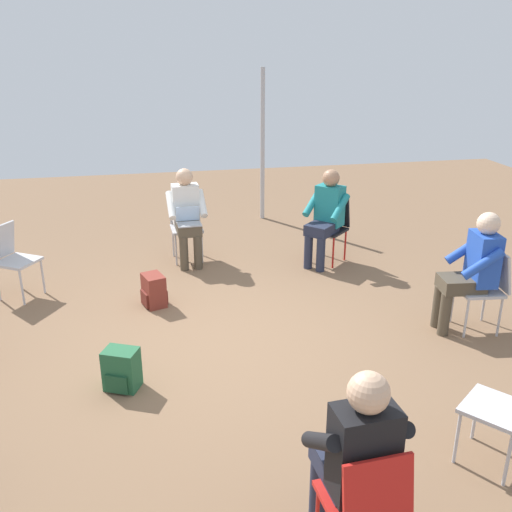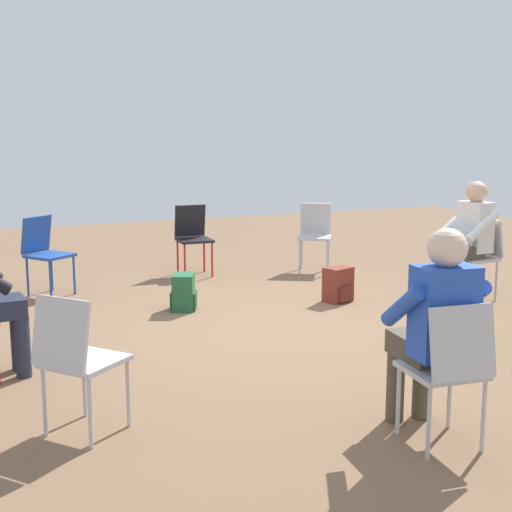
{
  "view_description": "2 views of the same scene",
  "coord_description": "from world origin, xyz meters",
  "px_view_note": "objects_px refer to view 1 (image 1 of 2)",
  "views": [
    {
      "loc": [
        0.6,
        4.89,
        2.78
      ],
      "look_at": [
        -0.34,
        0.23,
        0.96
      ],
      "focal_mm": 40.0,
      "sensor_mm": 36.0,
      "label": 1
    },
    {
      "loc": [
        -5.66,
        2.74,
        1.77
      ],
      "look_at": [
        0.4,
        0.05,
        0.58
      ],
      "focal_mm": 50.0,
      "sensor_mm": 36.0,
      "label": 2
    }
  ],
  "objects_px": {
    "chair_north": "(366,502)",
    "person_in_blue": "(473,266)",
    "person_in_black": "(355,451)",
    "person_with_laptop": "(187,212)",
    "chair_south": "(186,223)",
    "backpack_near_laptop_user": "(154,292)",
    "chair_southwest": "(331,224)",
    "chair_west": "(487,284)",
    "person_in_teal": "(326,213)",
    "chair_northwest": "(508,405)",
    "chair_southeast": "(12,256)",
    "backpack_by_empty_chair": "(122,371)"
  },
  "relations": [
    {
      "from": "person_with_laptop",
      "to": "chair_south",
      "type": "bearing_deg",
      "value": -90.0
    },
    {
      "from": "person_in_black",
      "to": "backpack_near_laptop_user",
      "type": "distance_m",
      "value": 3.69
    },
    {
      "from": "chair_southwest",
      "to": "person_in_black",
      "type": "distance_m",
      "value": 4.67
    },
    {
      "from": "chair_southwest",
      "to": "backpack_near_laptop_user",
      "type": "xyz_separation_m",
      "value": [
        2.36,
        0.95,
        -0.34
      ]
    },
    {
      "from": "chair_northwest",
      "to": "chair_southwest",
      "type": "xyz_separation_m",
      "value": [
        -0.1,
        -4.01,
        0.0
      ]
    },
    {
      "from": "chair_west",
      "to": "chair_northwest",
      "type": "xyz_separation_m",
      "value": [
        1.0,
        1.85,
        0.0
      ]
    },
    {
      "from": "chair_west",
      "to": "chair_northwest",
      "type": "bearing_deg",
      "value": 158.46
    },
    {
      "from": "chair_south",
      "to": "chair_west",
      "type": "height_order",
      "value": "same"
    },
    {
      "from": "chair_northwest",
      "to": "person_with_laptop",
      "type": "xyz_separation_m",
      "value": [
        1.76,
        -4.3,
        0.2
      ]
    },
    {
      "from": "chair_southeast",
      "to": "person_in_blue",
      "type": "distance_m",
      "value": 4.96
    },
    {
      "from": "chair_south",
      "to": "chair_west",
      "type": "xyz_separation_m",
      "value": [
        -2.77,
        2.62,
        0.0
      ]
    },
    {
      "from": "chair_southeast",
      "to": "chair_north",
      "type": "xyz_separation_m",
      "value": [
        -2.55,
        4.24,
        0.0
      ]
    },
    {
      "from": "backpack_near_laptop_user",
      "to": "person_in_blue",
      "type": "bearing_deg",
      "value": 158.84
    },
    {
      "from": "chair_west",
      "to": "person_in_black",
      "type": "relative_size",
      "value": 0.69
    },
    {
      "from": "backpack_near_laptop_user",
      "to": "chair_north",
      "type": "bearing_deg",
      "value": 105.3
    },
    {
      "from": "chair_northwest",
      "to": "chair_south",
      "type": "bearing_deg",
      "value": 73.41
    },
    {
      "from": "chair_west",
      "to": "backpack_near_laptop_user",
      "type": "distance_m",
      "value": 3.49
    },
    {
      "from": "person_in_teal",
      "to": "backpack_by_empty_chair",
      "type": "bearing_deg",
      "value": 89.78
    },
    {
      "from": "chair_south",
      "to": "person_in_blue",
      "type": "height_order",
      "value": "person_in_blue"
    },
    {
      "from": "backpack_near_laptop_user",
      "to": "chair_south",
      "type": "bearing_deg",
      "value": -108.95
    },
    {
      "from": "person_in_teal",
      "to": "chair_west",
      "type": "bearing_deg",
      "value": 162.7
    },
    {
      "from": "backpack_by_empty_chair",
      "to": "chair_west",
      "type": "bearing_deg",
      "value": -174.24
    },
    {
      "from": "chair_northwest",
      "to": "person_in_teal",
      "type": "bearing_deg",
      "value": 52.04
    },
    {
      "from": "person_in_teal",
      "to": "chair_south",
      "type": "bearing_deg",
      "value": 28.47
    },
    {
      "from": "chair_north",
      "to": "person_with_laptop",
      "type": "bearing_deg",
      "value": 92.13
    },
    {
      "from": "chair_west",
      "to": "chair_southwest",
      "type": "bearing_deg",
      "value": 29.27
    },
    {
      "from": "chair_southeast",
      "to": "backpack_by_empty_chair",
      "type": "xyz_separation_m",
      "value": [
        -1.23,
        2.14,
        -0.34
      ]
    },
    {
      "from": "chair_west",
      "to": "person_with_laptop",
      "type": "height_order",
      "value": "person_with_laptop"
    },
    {
      "from": "chair_northwest",
      "to": "chair_north",
      "type": "xyz_separation_m",
      "value": [
        1.25,
        0.62,
        0.0
      ]
    },
    {
      "from": "chair_west",
      "to": "person_in_teal",
      "type": "relative_size",
      "value": 0.69
    },
    {
      "from": "chair_south",
      "to": "backpack_by_empty_chair",
      "type": "distance_m",
      "value": 3.11
    },
    {
      "from": "chair_west",
      "to": "chair_southeast",
      "type": "xyz_separation_m",
      "value": [
        4.8,
        -1.78,
        0.0
      ]
    },
    {
      "from": "chair_south",
      "to": "person_with_laptop",
      "type": "relative_size",
      "value": 0.69
    },
    {
      "from": "chair_southwest",
      "to": "chair_north",
      "type": "relative_size",
      "value": 1.0
    },
    {
      "from": "chair_north",
      "to": "person_in_blue",
      "type": "xyz_separation_m",
      "value": [
        -2.08,
        -2.48,
        0.2
      ]
    },
    {
      "from": "backpack_by_empty_chair",
      "to": "person_in_teal",
      "type": "bearing_deg",
      "value": -136.62
    },
    {
      "from": "person_with_laptop",
      "to": "backpack_near_laptop_user",
      "type": "relative_size",
      "value": 3.44
    },
    {
      "from": "person_in_black",
      "to": "backpack_by_empty_chair",
      "type": "distance_m",
      "value": 2.4
    },
    {
      "from": "person_in_black",
      "to": "person_with_laptop",
      "type": "bearing_deg",
      "value": 92.2
    },
    {
      "from": "chair_north",
      "to": "person_in_blue",
      "type": "distance_m",
      "value": 3.24
    },
    {
      "from": "chair_north",
      "to": "person_in_blue",
      "type": "relative_size",
      "value": 0.69
    },
    {
      "from": "person_with_laptop",
      "to": "backpack_near_laptop_user",
      "type": "bearing_deg",
      "value": 65.76
    },
    {
      "from": "chair_north",
      "to": "person_in_black",
      "type": "bearing_deg",
      "value": 90.0
    },
    {
      "from": "person_in_teal",
      "to": "chair_southwest",
      "type": "bearing_deg",
      "value": -90.0
    },
    {
      "from": "chair_south",
      "to": "chair_north",
      "type": "relative_size",
      "value": 1.0
    },
    {
      "from": "chair_west",
      "to": "person_in_teal",
      "type": "bearing_deg",
      "value": 33.16
    },
    {
      "from": "chair_south",
      "to": "backpack_near_laptop_user",
      "type": "distance_m",
      "value": 1.53
    },
    {
      "from": "chair_northwest",
      "to": "chair_southwest",
      "type": "bearing_deg",
      "value": 50.31
    },
    {
      "from": "chair_southeast",
      "to": "person_in_teal",
      "type": "distance_m",
      "value": 3.8
    },
    {
      "from": "chair_south",
      "to": "backpack_by_empty_chair",
      "type": "bearing_deg",
      "value": 72.36
    }
  ]
}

